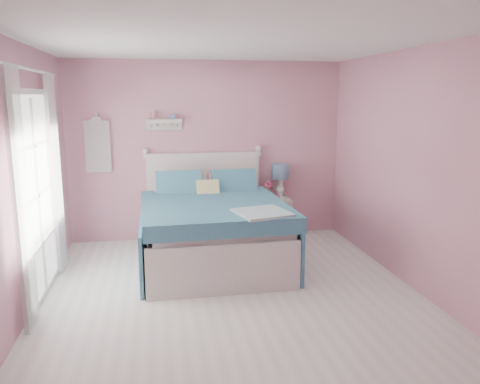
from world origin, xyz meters
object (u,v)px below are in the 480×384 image
object	(u,v)px
table_lamp	(280,174)
vase	(268,193)
teacup	(276,198)
nightstand	(276,217)
bed	(212,229)

from	to	relation	value
table_lamp	vase	xyz separation A→B (m)	(-0.19, -0.04, -0.27)
teacup	nightstand	bearing A→B (deg)	77.11
table_lamp	teacup	distance (m)	0.41
bed	vase	size ratio (longest dim) A/B	14.56
vase	teacup	distance (m)	0.22
table_lamp	teacup	size ratio (longest dim) A/B	4.62
bed	table_lamp	world-z (taller)	bed
nightstand	vase	xyz separation A→B (m)	(-0.11, 0.03, 0.37)
bed	teacup	bearing A→B (deg)	32.83
vase	nightstand	bearing A→B (deg)	-16.58
nightstand	table_lamp	world-z (taller)	table_lamp
bed	teacup	world-z (taller)	bed
bed	table_lamp	distance (m)	1.58
bed	nightstand	world-z (taller)	bed
vase	teacup	size ratio (longest dim) A/B	1.41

